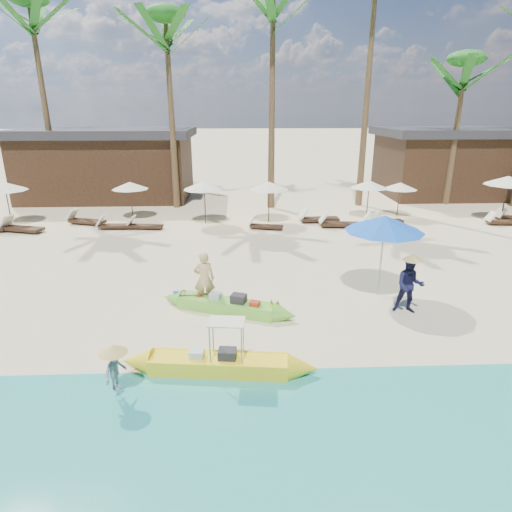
{
  "coord_description": "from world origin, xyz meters",
  "views": [
    {
      "loc": [
        0.26,
        -10.58,
        5.46
      ],
      "look_at": [
        0.78,
        2.0,
        1.12
      ],
      "focal_mm": 30.0,
      "sensor_mm": 36.0,
      "label": 1
    }
  ],
  "objects_px": {
    "yellow_canoe": "(219,364)",
    "blue_umbrella": "(385,224)",
    "tourist": "(204,279)",
    "green_canoe": "(227,305)"
  },
  "relations": [
    {
      "from": "green_canoe",
      "to": "yellow_canoe",
      "type": "height_order",
      "value": "yellow_canoe"
    },
    {
      "from": "yellow_canoe",
      "to": "blue_umbrella",
      "type": "relative_size",
      "value": 1.92
    },
    {
      "from": "yellow_canoe",
      "to": "tourist",
      "type": "xyz_separation_m",
      "value": [
        -0.54,
        3.43,
        0.62
      ]
    },
    {
      "from": "yellow_canoe",
      "to": "blue_umbrella",
      "type": "bearing_deg",
      "value": 45.99
    },
    {
      "from": "tourist",
      "to": "blue_umbrella",
      "type": "bearing_deg",
      "value": -175.28
    },
    {
      "from": "green_canoe",
      "to": "yellow_canoe",
      "type": "bearing_deg",
      "value": -71.17
    },
    {
      "from": "tourist",
      "to": "yellow_canoe",
      "type": "bearing_deg",
      "value": 98.13
    },
    {
      "from": "green_canoe",
      "to": "tourist",
      "type": "height_order",
      "value": "tourist"
    },
    {
      "from": "yellow_canoe",
      "to": "tourist",
      "type": "height_order",
      "value": "tourist"
    },
    {
      "from": "yellow_canoe",
      "to": "tourist",
      "type": "bearing_deg",
      "value": 105.35
    }
  ]
}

